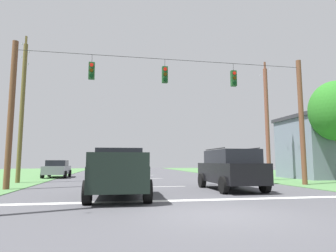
{
  "coord_description": "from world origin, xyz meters",
  "views": [
    {
      "loc": [
        -2.79,
        -7.7,
        1.41
      ],
      "look_at": [
        0.25,
        8.87,
        3.46
      ],
      "focal_mm": 31.27,
      "sensor_mm": 36.0,
      "label": 1
    }
  ],
  "objects_px": {
    "overhead_signal_span": "(169,111)",
    "distant_car_crossing_white": "(227,169)",
    "utility_pole_mid_right": "(267,122)",
    "pickup_truck": "(119,173)",
    "suv_black": "(230,169)",
    "tree_roadside_right": "(336,111)",
    "distant_car_oncoming": "(57,169)",
    "utility_pole_near_left": "(22,108)"
  },
  "relations": [
    {
      "from": "distant_car_oncoming",
      "to": "tree_roadside_right",
      "type": "height_order",
      "value": "tree_roadside_right"
    },
    {
      "from": "overhead_signal_span",
      "to": "suv_black",
      "type": "relative_size",
      "value": 3.53
    },
    {
      "from": "overhead_signal_span",
      "to": "distant_car_oncoming",
      "type": "bearing_deg",
      "value": 125.15
    },
    {
      "from": "tree_roadside_right",
      "to": "utility_pole_near_left",
      "type": "bearing_deg",
      "value": 173.8
    },
    {
      "from": "overhead_signal_span",
      "to": "suv_black",
      "type": "height_order",
      "value": "overhead_signal_span"
    },
    {
      "from": "suv_black",
      "to": "utility_pole_near_left",
      "type": "height_order",
      "value": "utility_pole_near_left"
    },
    {
      "from": "utility_pole_near_left",
      "to": "distant_car_crossing_white",
      "type": "bearing_deg",
      "value": 8.93
    },
    {
      "from": "overhead_signal_span",
      "to": "utility_pole_near_left",
      "type": "distance_m",
      "value": 10.38
    },
    {
      "from": "suv_black",
      "to": "utility_pole_mid_right",
      "type": "height_order",
      "value": "utility_pole_mid_right"
    },
    {
      "from": "suv_black",
      "to": "distant_car_crossing_white",
      "type": "xyz_separation_m",
      "value": [
        3.53,
        9.34,
        -0.27
      ]
    },
    {
      "from": "overhead_signal_span",
      "to": "tree_roadside_right",
      "type": "distance_m",
      "value": 13.11
    },
    {
      "from": "overhead_signal_span",
      "to": "distant_car_oncoming",
      "type": "relative_size",
      "value": 3.92
    },
    {
      "from": "pickup_truck",
      "to": "overhead_signal_span",
      "type": "bearing_deg",
      "value": 55.21
    },
    {
      "from": "pickup_truck",
      "to": "distant_car_crossing_white",
      "type": "distance_m",
      "value": 14.44
    },
    {
      "from": "suv_black",
      "to": "distant_car_oncoming",
      "type": "bearing_deg",
      "value": 128.49
    },
    {
      "from": "distant_car_crossing_white",
      "to": "tree_roadside_right",
      "type": "relative_size",
      "value": 0.59
    },
    {
      "from": "distant_car_crossing_white",
      "to": "tree_roadside_right",
      "type": "distance_m",
      "value": 9.23
    },
    {
      "from": "overhead_signal_span",
      "to": "distant_car_crossing_white",
      "type": "relative_size",
      "value": 3.92
    },
    {
      "from": "distant_car_crossing_white",
      "to": "utility_pole_mid_right",
      "type": "bearing_deg",
      "value": -49.47
    },
    {
      "from": "tree_roadside_right",
      "to": "pickup_truck",
      "type": "bearing_deg",
      "value": -157.75
    },
    {
      "from": "pickup_truck",
      "to": "distant_car_crossing_white",
      "type": "xyz_separation_m",
      "value": [
        9.07,
        11.23,
        -0.18
      ]
    },
    {
      "from": "pickup_truck",
      "to": "tree_roadside_right",
      "type": "xyz_separation_m",
      "value": [
        15.67,
        6.41,
        4.11
      ]
    },
    {
      "from": "pickup_truck",
      "to": "suv_black",
      "type": "bearing_deg",
      "value": 18.83
    },
    {
      "from": "pickup_truck",
      "to": "distant_car_crossing_white",
      "type": "height_order",
      "value": "pickup_truck"
    },
    {
      "from": "overhead_signal_span",
      "to": "tree_roadside_right",
      "type": "relative_size",
      "value": 2.32
    },
    {
      "from": "overhead_signal_span",
      "to": "distant_car_crossing_white",
      "type": "xyz_separation_m",
      "value": [
        6.26,
        7.2,
        -3.47
      ]
    },
    {
      "from": "pickup_truck",
      "to": "suv_black",
      "type": "xyz_separation_m",
      "value": [
        5.54,
        1.89,
        0.09
      ]
    },
    {
      "from": "pickup_truck",
      "to": "tree_roadside_right",
      "type": "bearing_deg",
      "value": 22.25
    },
    {
      "from": "distant_car_crossing_white",
      "to": "utility_pole_mid_right",
      "type": "height_order",
      "value": "utility_pole_mid_right"
    },
    {
      "from": "distant_car_crossing_white",
      "to": "utility_pole_mid_right",
      "type": "relative_size",
      "value": 0.47
    },
    {
      "from": "overhead_signal_span",
      "to": "distant_car_oncoming",
      "type": "xyz_separation_m",
      "value": [
        -7.93,
        11.26,
        -3.47
      ]
    },
    {
      "from": "utility_pole_mid_right",
      "to": "overhead_signal_span",
      "type": "bearing_deg",
      "value": -152.28
    },
    {
      "from": "distant_car_crossing_white",
      "to": "tree_roadside_right",
      "type": "height_order",
      "value": "tree_roadside_right"
    },
    {
      "from": "overhead_signal_span",
      "to": "pickup_truck",
      "type": "xyz_separation_m",
      "value": [
        -2.8,
        -4.04,
        -3.29
      ]
    },
    {
      "from": "utility_pole_near_left",
      "to": "overhead_signal_span",
      "type": "bearing_deg",
      "value": -27.42
    },
    {
      "from": "pickup_truck",
      "to": "suv_black",
      "type": "relative_size",
      "value": 1.13
    },
    {
      "from": "distant_car_crossing_white",
      "to": "distant_car_oncoming",
      "type": "bearing_deg",
      "value": 164.02
    },
    {
      "from": "utility_pole_mid_right",
      "to": "utility_pole_near_left",
      "type": "xyz_separation_m",
      "value": [
        -17.76,
        0.27,
        0.56
      ]
    },
    {
      "from": "pickup_truck",
      "to": "distant_car_oncoming",
      "type": "xyz_separation_m",
      "value": [
        -5.12,
        15.3,
        -0.18
      ]
    },
    {
      "from": "distant_car_crossing_white",
      "to": "suv_black",
      "type": "bearing_deg",
      "value": -110.69
    },
    {
      "from": "pickup_truck",
      "to": "tree_roadside_right",
      "type": "distance_m",
      "value": 17.42
    },
    {
      "from": "overhead_signal_span",
      "to": "distant_car_oncoming",
      "type": "distance_m",
      "value": 14.2
    }
  ]
}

